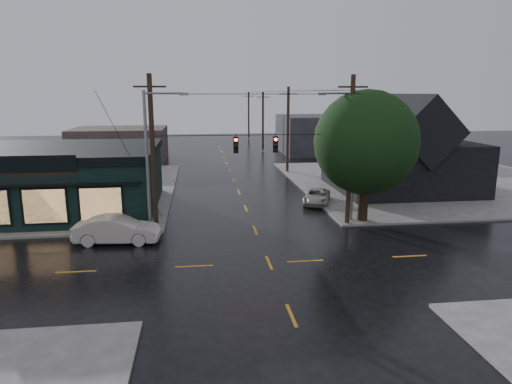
{
  "coord_description": "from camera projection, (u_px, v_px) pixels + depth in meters",
  "views": [
    {
      "loc": [
        -3.63,
        -22.94,
        8.97
      ],
      "look_at": [
        -0.09,
        4.84,
        2.87
      ],
      "focal_mm": 32.0,
      "sensor_mm": 36.0,
      "label": 1
    }
  ],
  "objects": [
    {
      "name": "utility_pole_nw",
      "position": [
        157.0,
        232.0,
        30.08
      ],
      "size": [
        2.0,
        0.32,
        10.15
      ],
      "primitive_type": null,
      "color": "black",
      "rests_on": "ground"
    },
    {
      "name": "streetlight_nw",
      "position": [
        151.0,
        235.0,
        29.37
      ],
      "size": [
        5.4,
        0.3,
        9.15
      ],
      "primitive_type": null,
      "color": "gray",
      "rests_on": "ground"
    },
    {
      "name": "ground_plane",
      "position": [
        269.0,
        263.0,
        24.59
      ],
      "size": [
        160.0,
        160.0,
        0.0
      ],
      "primitive_type": "plane",
      "color": "black"
    },
    {
      "name": "suv_silver",
      "position": [
        317.0,
        197.0,
        37.62
      ],
      "size": [
        3.33,
        4.72,
        1.2
      ],
      "primitive_type": "imported",
      "rotation": [
        0.0,
        0.0,
        -0.35
      ],
      "color": "#B1ADA3",
      "rests_on": "ground"
    },
    {
      "name": "streetlight_ne",
      "position": [
        350.0,
        222.0,
        32.43
      ],
      "size": [
        5.4,
        0.3,
        9.15
      ],
      "primitive_type": null,
      "color": "gray",
      "rests_on": "ground"
    },
    {
      "name": "utility_pole_far_b",
      "position": [
        263.0,
        151.0,
        71.92
      ],
      "size": [
        2.0,
        0.32,
        9.15
      ],
      "primitive_type": null,
      "color": "black",
      "rests_on": "ground"
    },
    {
      "name": "sedan_cream",
      "position": [
        117.0,
        230.0,
        27.69
      ],
      "size": [
        5.21,
        2.16,
        1.67
      ],
      "primitive_type": "imported",
      "rotation": [
        0.0,
        0.0,
        1.49
      ],
      "color": "beige",
      "rests_on": "ground"
    },
    {
      "name": "utility_pole_ne",
      "position": [
        347.0,
        225.0,
        31.69
      ],
      "size": [
        2.0,
        0.32,
        10.15
      ],
      "primitive_type": null,
      "color": "black",
      "rests_on": "ground"
    },
    {
      "name": "ne_building",
      "position": [
        402.0,
        143.0,
        41.97
      ],
      "size": [
        12.6,
        11.6,
        8.75
      ],
      "color": "black",
      "rests_on": "ground"
    },
    {
      "name": "corner_tree",
      "position": [
        366.0,
        143.0,
        31.17
      ],
      "size": [
        7.18,
        7.18,
        9.1
      ],
      "color": "black",
      "rests_on": "ground"
    },
    {
      "name": "sidewalk_nw",
      "position": [
        18.0,
        193.0,
        41.48
      ],
      "size": [
        28.0,
        28.0,
        0.15
      ],
      "primitive_type": "cube",
      "color": "#63605D",
      "rests_on": "ground"
    },
    {
      "name": "bg_building_east",
      "position": [
        327.0,
        134.0,
        69.59
      ],
      "size": [
        14.0,
        12.0,
        5.6
      ],
      "primitive_type": "cube",
      "color": "#28282D",
      "rests_on": "ground"
    },
    {
      "name": "utility_pole_far_c",
      "position": [
        249.0,
        139.0,
        91.3
      ],
      "size": [
        2.0,
        0.32,
        9.15
      ],
      "primitive_type": null,
      "color": "black",
      "rests_on": "ground"
    },
    {
      "name": "span_signal_assembly",
      "position": [
        256.0,
        144.0,
        29.69
      ],
      "size": [
        13.0,
        0.48,
        1.23
      ],
      "color": "black",
      "rests_on": "ground"
    },
    {
      "name": "pizza_shop",
      "position": [
        49.0,
        179.0,
        34.74
      ],
      "size": [
        16.3,
        12.34,
        4.9
      ],
      "color": "black",
      "rests_on": "ground"
    },
    {
      "name": "utility_pole_far_a",
      "position": [
        287.0,
        172.0,
        52.53
      ],
      "size": [
        2.0,
        0.32,
        9.65
      ],
      "primitive_type": null,
      "color": "black",
      "rests_on": "ground"
    },
    {
      "name": "bg_building_west",
      "position": [
        120.0,
        144.0,
        61.16
      ],
      "size": [
        12.0,
        10.0,
        4.4
      ],
      "primitive_type": "cube",
      "color": "#352A26",
      "rests_on": "ground"
    },
    {
      "name": "sidewalk_ne",
      "position": [
        433.0,
        182.0,
        46.43
      ],
      "size": [
        28.0,
        28.0,
        0.15
      ],
      "primitive_type": "cube",
      "color": "#63605D",
      "rests_on": "ground"
    }
  ]
}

